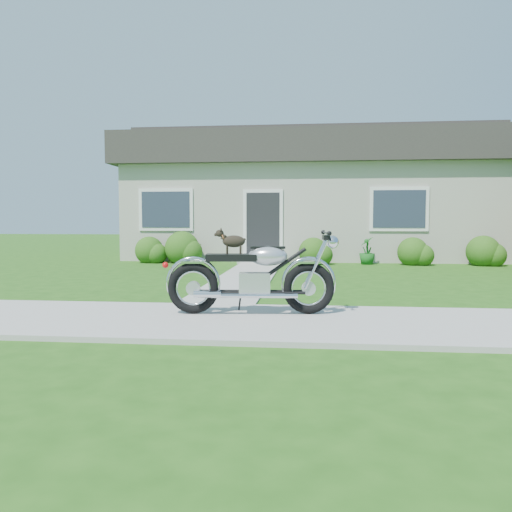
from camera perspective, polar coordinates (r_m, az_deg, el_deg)
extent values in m
plane|color=#235114|center=(6.15, 7.20, -7.70)|extent=(80.00, 80.00, 0.00)
cube|color=#9E9B93|center=(6.15, 7.20, -7.52)|extent=(24.00, 2.20, 0.04)
cube|color=#9E9B93|center=(11.17, -1.05, -2.31)|extent=(1.20, 8.00, 0.03)
cube|color=#B0AC9F|center=(18.02, 6.45, 4.79)|extent=(12.00, 6.00, 3.00)
cube|color=#2D2B28|center=(18.16, 6.50, 11.11)|extent=(12.60, 6.60, 1.00)
cube|color=#2D2B28|center=(18.26, 6.52, 13.29)|extent=(12.60, 2.00, 0.60)
cube|color=black|center=(15.06, 0.80, 3.26)|extent=(1.00, 0.06, 2.10)
cube|color=#9E9B93|center=(14.75, 0.67, -0.53)|extent=(1.40, 0.70, 0.16)
cube|color=#2D3847|center=(15.62, -10.27, 5.24)|extent=(1.70, 0.05, 1.30)
cube|color=#2D3847|center=(15.23, 16.03, 5.19)|extent=(1.70, 0.05, 1.30)
sphere|color=#2C5617|center=(15.34, 24.52, 0.44)|extent=(0.91, 0.91, 0.91)
sphere|color=#2C5617|center=(14.55, 6.55, 0.48)|extent=(0.84, 0.84, 0.84)
sphere|color=#2C5617|center=(15.02, -8.44, 0.87)|extent=(1.02, 1.02, 1.02)
sphere|color=#2C5617|center=(15.31, -12.10, 0.61)|extent=(0.85, 0.85, 0.85)
sphere|color=#2C5617|center=(14.85, 17.47, 0.42)|extent=(0.86, 0.86, 0.86)
imported|color=#275B18|center=(15.01, -7.40, 0.61)|extent=(0.80, 0.75, 0.73)
imported|color=#195E1D|center=(14.69, 12.58, 0.60)|extent=(0.46, 0.46, 0.79)
torus|color=black|center=(6.51, 6.04, -3.69)|extent=(0.68, 0.17, 0.67)
torus|color=black|center=(6.54, -7.18, -3.66)|extent=(0.68, 0.17, 0.67)
cube|color=silver|center=(6.48, -0.15, -3.26)|extent=(0.42, 0.28, 0.30)
ellipsoid|color=silver|center=(6.44, 1.36, 0.00)|extent=(0.53, 0.34, 0.26)
cube|color=black|center=(6.45, -2.81, -0.17)|extent=(0.67, 0.32, 0.09)
cube|color=silver|center=(6.47, 6.06, -0.71)|extent=(0.31, 0.17, 0.03)
cube|color=silver|center=(6.51, -7.21, -0.69)|extent=(0.31, 0.17, 0.03)
cylinder|color=silver|center=(6.48, 8.02, 2.65)|extent=(0.08, 0.60, 0.03)
sphere|color=silver|center=(6.49, 8.71, 1.58)|extent=(0.18, 0.18, 0.17)
cylinder|color=silver|center=(6.37, -0.17, -4.57)|extent=(1.10, 0.16, 0.06)
ellipsoid|color=black|center=(6.44, -2.55, 1.69)|extent=(0.31, 0.16, 0.16)
sphere|color=black|center=(6.45, -4.17, 2.61)|extent=(0.10, 0.10, 0.10)
cylinder|color=black|center=(6.48, -3.30, 0.78)|extent=(0.03, 0.03, 0.12)
cylinder|color=black|center=(6.42, -3.34, 0.75)|extent=(0.03, 0.03, 0.12)
cylinder|color=black|center=(6.47, -1.77, 0.78)|extent=(0.03, 0.03, 0.12)
cylinder|color=black|center=(6.41, -1.80, 0.75)|extent=(0.03, 0.03, 0.12)
torus|color=#BE6432|center=(6.45, -3.78, 2.22)|extent=(0.05, 0.09, 0.08)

